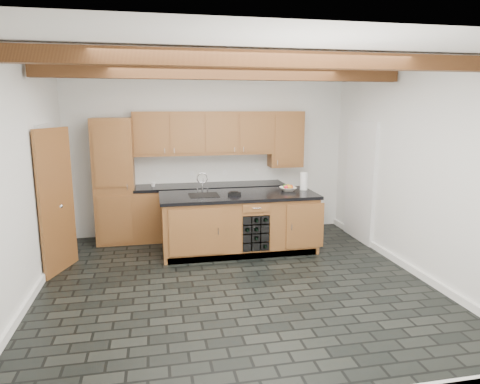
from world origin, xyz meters
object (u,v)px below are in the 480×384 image
(island, at_px, (239,223))
(kitchen_scale, at_px, (234,193))
(fruit_bowl, at_px, (288,189))
(paper_towel, at_px, (304,181))

(island, xyz_separation_m, kitchen_scale, (-0.09, -0.06, 0.49))
(island, distance_m, fruit_bowl, 0.97)
(island, relative_size, paper_towel, 8.67)
(kitchen_scale, bearing_deg, island, 56.13)
(kitchen_scale, relative_size, paper_towel, 0.75)
(paper_towel, bearing_deg, fruit_bowl, -170.10)
(island, height_order, kitchen_scale, kitchen_scale)
(island, distance_m, kitchen_scale, 0.50)
(island, height_order, paper_towel, paper_towel)
(island, bearing_deg, paper_towel, 6.88)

